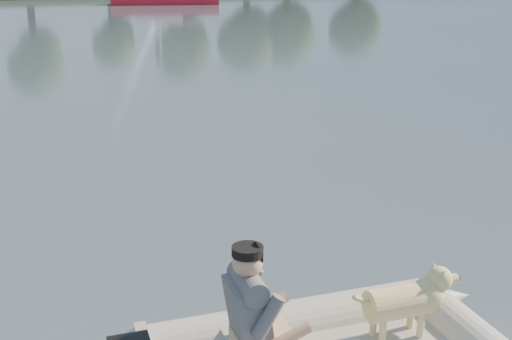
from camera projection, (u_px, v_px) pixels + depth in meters
water at (341, 318)px, 6.00m from camera, size 160.00×160.00×0.00m
dinghy at (333, 316)px, 4.98m from camera, size 4.65×3.38×1.31m
man at (250, 306)px, 4.77m from camera, size 0.74×0.66×1.02m
dog at (398, 307)px, 5.23m from camera, size 0.91×0.41×0.59m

